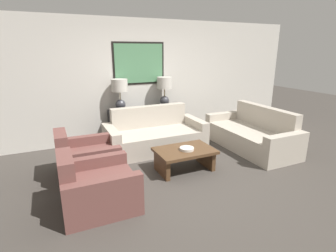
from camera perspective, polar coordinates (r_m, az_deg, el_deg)
name	(u,v)px	position (r m, az deg, el deg)	size (l,w,h in m)	color
ground_plane	(186,176)	(4.38, 3.93, -10.84)	(20.00, 20.00, 0.00)	#3D3833
back_wall	(139,80)	(6.07, -6.37, 9.92)	(8.17, 0.12, 2.65)	beige
console_table	(144,124)	(6.00, -5.27, 0.45)	(1.55, 0.39, 0.73)	black
table_lamp_left	(120,91)	(5.69, -10.44, 7.58)	(0.34, 0.34, 0.67)	#333338
table_lamp_right	(164,88)	(6.02, -0.77, 8.31)	(0.34, 0.34, 0.67)	#333338
couch_by_back_wall	(155,136)	(5.42, -2.88, -2.18)	(2.00, 0.93, 0.85)	#ADA393
couch_by_side	(252,135)	(5.75, 17.79, -1.86)	(0.93, 2.00, 0.85)	#ADA393
coffee_table	(185,155)	(4.48, 3.63, -6.34)	(0.98, 0.66, 0.38)	#4C331E
decorative_bowl	(187,149)	(4.41, 4.10, -4.96)	(0.24, 0.24, 0.04)	beige
armchair_near_back_wall	(86,160)	(4.50, -17.48, -7.08)	(0.93, 0.87, 0.78)	brown
armchair_near_camera	(96,188)	(3.61, -15.35, -12.91)	(0.93, 0.87, 0.78)	brown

